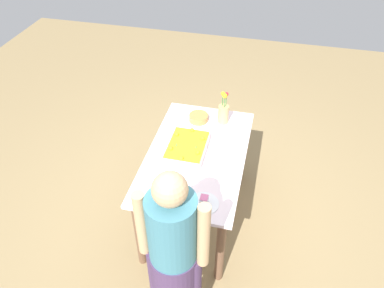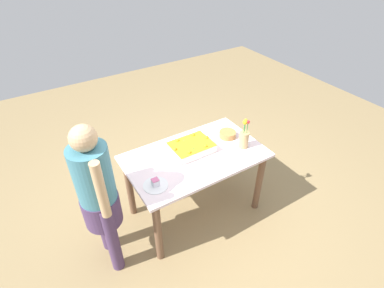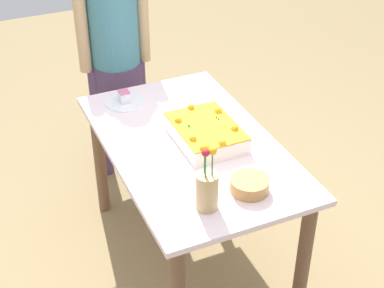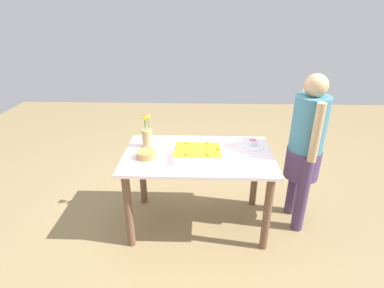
% 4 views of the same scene
% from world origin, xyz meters
% --- Properties ---
extents(ground_plane, '(8.00, 8.00, 0.00)m').
position_xyz_m(ground_plane, '(0.00, 0.00, 0.00)').
color(ground_plane, olive).
extents(dining_table, '(1.35, 0.80, 0.78)m').
position_xyz_m(dining_table, '(0.00, 0.00, 0.64)').
color(dining_table, white).
rests_on(dining_table, ground_plane).
extents(sheet_cake, '(0.41, 0.30, 0.11)m').
position_xyz_m(sheet_cake, '(-0.01, -0.08, 0.82)').
color(sheet_cake, white).
rests_on(sheet_cake, dining_table).
extents(serving_plate_with_slice, '(0.22, 0.22, 0.07)m').
position_xyz_m(serving_plate_with_slice, '(0.51, 0.17, 0.79)').
color(serving_plate_with_slice, white).
rests_on(serving_plate_with_slice, dining_table).
extents(cake_knife, '(0.23, 0.06, 0.00)m').
position_xyz_m(cake_knife, '(0.46, -0.23, 0.78)').
color(cake_knife, silver).
rests_on(cake_knife, dining_table).
extents(flower_vase, '(0.10, 0.10, 0.32)m').
position_xyz_m(flower_vase, '(-0.48, 0.14, 0.88)').
color(flower_vase, tan).
rests_on(flower_vase, dining_table).
extents(fruit_bowl, '(0.17, 0.17, 0.06)m').
position_xyz_m(fruit_bowl, '(-0.45, -0.08, 0.81)').
color(fruit_bowl, '#AF7D42').
rests_on(fruit_bowl, dining_table).
extents(person_standing, '(0.31, 0.45, 1.49)m').
position_xyz_m(person_standing, '(0.97, 0.07, 0.85)').
color(person_standing, '#4B355A').
rests_on(person_standing, ground_plane).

